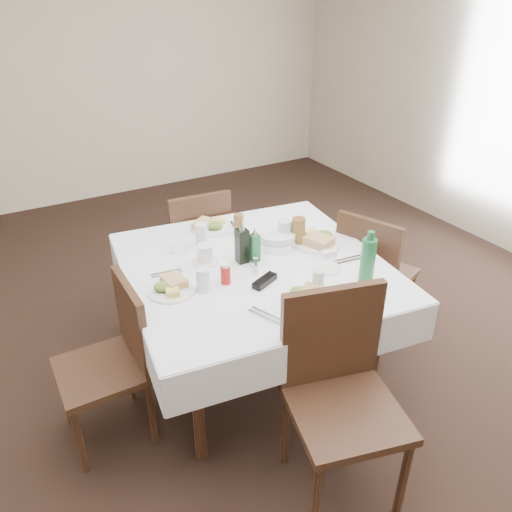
{
  "coord_description": "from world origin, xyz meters",
  "views": [
    {
      "loc": [
        -0.97,
        -1.97,
        2.15
      ],
      "look_at": [
        0.25,
        0.14,
        0.8
      ],
      "focal_mm": 35.0,
      "sensor_mm": 36.0,
      "label": 1
    }
  ],
  "objects_px": {
    "water_e": "(285,232)",
    "bread_basket": "(277,239)",
    "ketchup_bottle": "(226,274)",
    "oil_cruet_green": "(255,246)",
    "chair_west": "(116,353)",
    "green_bottle": "(368,260)",
    "water_s": "(318,280)",
    "chair_north": "(197,241)",
    "water_n": "(202,235)",
    "coffee_mug": "(205,254)",
    "chair_south": "(339,383)",
    "water_w": "(203,280)",
    "oil_cruet_dark": "(242,244)",
    "dining_table": "(255,276)",
    "chair_east": "(372,269)"
  },
  "relations": [
    {
      "from": "ketchup_bottle",
      "to": "oil_cruet_green",
      "type": "bearing_deg",
      "value": 28.05
    },
    {
      "from": "chair_north",
      "to": "chair_west",
      "type": "relative_size",
      "value": 1.03
    },
    {
      "from": "chair_south",
      "to": "oil_cruet_dark",
      "type": "height_order",
      "value": "oil_cruet_dark"
    },
    {
      "from": "bread_basket",
      "to": "chair_west",
      "type": "bearing_deg",
      "value": -170.22
    },
    {
      "from": "water_s",
      "to": "water_w",
      "type": "height_order",
      "value": "water_w"
    },
    {
      "from": "chair_south",
      "to": "chair_east",
      "type": "xyz_separation_m",
      "value": [
        0.87,
        0.76,
        -0.06
      ]
    },
    {
      "from": "oil_cruet_green",
      "to": "coffee_mug",
      "type": "distance_m",
      "value": 0.28
    },
    {
      "from": "chair_north",
      "to": "oil_cruet_dark",
      "type": "bearing_deg",
      "value": -94.48
    },
    {
      "from": "chair_east",
      "to": "water_e",
      "type": "relative_size",
      "value": 6.07
    },
    {
      "from": "water_e",
      "to": "coffee_mug",
      "type": "bearing_deg",
      "value": 176.43
    },
    {
      "from": "chair_west",
      "to": "green_bottle",
      "type": "bearing_deg",
      "value": -17.99
    },
    {
      "from": "chair_east",
      "to": "ketchup_bottle",
      "type": "xyz_separation_m",
      "value": [
        -1.06,
        -0.04,
        0.3
      ]
    },
    {
      "from": "oil_cruet_green",
      "to": "ketchup_bottle",
      "type": "distance_m",
      "value": 0.28
    },
    {
      "from": "water_e",
      "to": "coffee_mug",
      "type": "xyz_separation_m",
      "value": [
        -0.51,
        0.03,
        -0.03
      ]
    },
    {
      "from": "water_e",
      "to": "green_bottle",
      "type": "bearing_deg",
      "value": -77.08
    },
    {
      "from": "dining_table",
      "to": "water_e",
      "type": "relative_size",
      "value": 10.5
    },
    {
      "from": "ketchup_bottle",
      "to": "coffee_mug",
      "type": "height_order",
      "value": "ketchup_bottle"
    },
    {
      "from": "chair_north",
      "to": "ketchup_bottle",
      "type": "distance_m",
      "value": 1.02
    },
    {
      "from": "chair_west",
      "to": "water_e",
      "type": "bearing_deg",
      "value": 8.9
    },
    {
      "from": "water_s",
      "to": "ketchup_bottle",
      "type": "relative_size",
      "value": 1.01
    },
    {
      "from": "oil_cruet_dark",
      "to": "coffee_mug",
      "type": "bearing_deg",
      "value": 150.61
    },
    {
      "from": "water_n",
      "to": "water_w",
      "type": "relative_size",
      "value": 1.09
    },
    {
      "from": "water_e",
      "to": "bread_basket",
      "type": "xyz_separation_m",
      "value": [
        -0.05,
        0.01,
        -0.04
      ]
    },
    {
      "from": "water_n",
      "to": "oil_cruet_green",
      "type": "distance_m",
      "value": 0.37
    },
    {
      "from": "water_w",
      "to": "ketchup_bottle",
      "type": "distance_m",
      "value": 0.13
    },
    {
      "from": "chair_south",
      "to": "oil_cruet_green",
      "type": "relative_size",
      "value": 4.83
    },
    {
      "from": "water_s",
      "to": "oil_cruet_green",
      "type": "relative_size",
      "value": 0.55
    },
    {
      "from": "chair_west",
      "to": "ketchup_bottle",
      "type": "bearing_deg",
      "value": -4.73
    },
    {
      "from": "chair_south",
      "to": "water_s",
      "type": "bearing_deg",
      "value": 66.66
    },
    {
      "from": "oil_cruet_green",
      "to": "coffee_mug",
      "type": "height_order",
      "value": "oil_cruet_green"
    },
    {
      "from": "chair_north",
      "to": "chair_west",
      "type": "bearing_deg",
      "value": -133.4
    },
    {
      "from": "water_n",
      "to": "water_s",
      "type": "distance_m",
      "value": 0.81
    },
    {
      "from": "chair_north",
      "to": "water_n",
      "type": "relative_size",
      "value": 6.66
    },
    {
      "from": "water_e",
      "to": "green_bottle",
      "type": "distance_m",
      "value": 0.6
    },
    {
      "from": "water_n",
      "to": "chair_west",
      "type": "bearing_deg",
      "value": -149.14
    },
    {
      "from": "water_s",
      "to": "green_bottle",
      "type": "height_order",
      "value": "green_bottle"
    },
    {
      "from": "chair_west",
      "to": "water_w",
      "type": "relative_size",
      "value": 7.06
    },
    {
      "from": "chair_east",
      "to": "chair_west",
      "type": "distance_m",
      "value": 1.67
    },
    {
      "from": "chair_north",
      "to": "green_bottle",
      "type": "distance_m",
      "value": 1.41
    },
    {
      "from": "oil_cruet_dark",
      "to": "coffee_mug",
      "type": "relative_size",
      "value": 1.77
    },
    {
      "from": "dining_table",
      "to": "oil_cruet_green",
      "type": "distance_m",
      "value": 0.17
    },
    {
      "from": "green_bottle",
      "to": "chair_west",
      "type": "bearing_deg",
      "value": 162.01
    },
    {
      "from": "chair_south",
      "to": "chair_east",
      "type": "height_order",
      "value": "chair_south"
    },
    {
      "from": "dining_table",
      "to": "chair_west",
      "type": "height_order",
      "value": "chair_west"
    },
    {
      "from": "water_n",
      "to": "oil_cruet_green",
      "type": "xyz_separation_m",
      "value": [
        0.18,
        -0.32,
        0.02
      ]
    },
    {
      "from": "water_e",
      "to": "water_w",
      "type": "bearing_deg",
      "value": -160.2
    },
    {
      "from": "chair_south",
      "to": "water_n",
      "type": "distance_m",
      "value": 1.22
    },
    {
      "from": "chair_north",
      "to": "green_bottle",
      "type": "height_order",
      "value": "green_bottle"
    },
    {
      "from": "chair_east",
      "to": "oil_cruet_dark",
      "type": "distance_m",
      "value": 0.96
    },
    {
      "from": "chair_south",
      "to": "green_bottle",
      "type": "bearing_deg",
      "value": 39.72
    }
  ]
}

